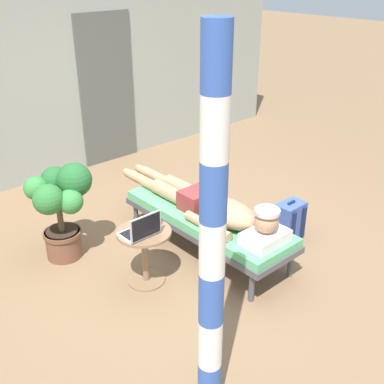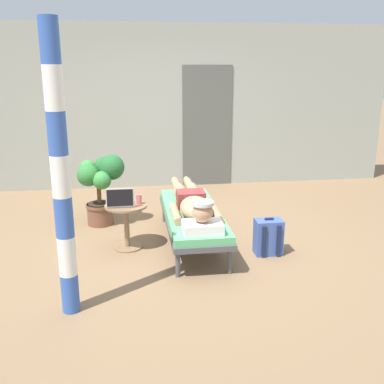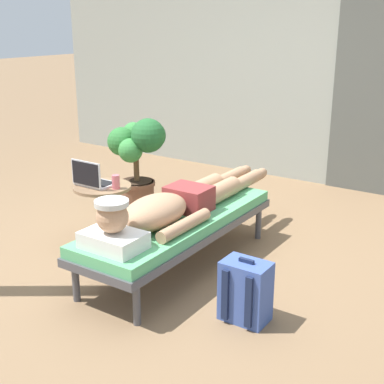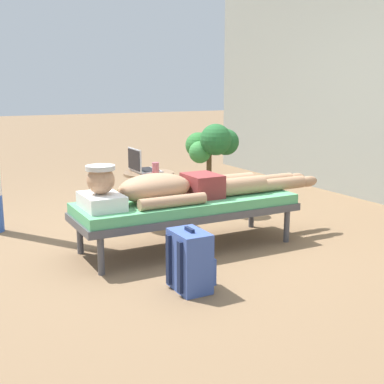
% 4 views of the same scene
% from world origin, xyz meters
% --- Properties ---
extents(ground_plane, '(40.00, 40.00, 0.00)m').
position_xyz_m(ground_plane, '(0.00, 0.00, 0.00)').
color(ground_plane, '#846647').
extents(house_wall_back, '(7.60, 0.20, 2.70)m').
position_xyz_m(house_wall_back, '(0.21, 2.70, 1.35)').
color(house_wall_back, '#999E93').
rests_on(house_wall_back, ground).
extents(house_door_panel, '(0.84, 0.03, 2.04)m').
position_xyz_m(house_door_panel, '(0.83, 2.59, 1.02)').
color(house_door_panel, '#545651').
rests_on(house_door_panel, ground).
extents(lounge_chair, '(0.63, 1.86, 0.42)m').
position_xyz_m(lounge_chair, '(0.21, -0.08, 0.35)').
color(lounge_chair, '#4C4C51').
rests_on(lounge_chair, ground).
extents(person_reclining, '(0.53, 2.17, 0.33)m').
position_xyz_m(person_reclining, '(0.21, -0.14, 0.52)').
color(person_reclining, white).
rests_on(person_reclining, lounge_chair).
extents(side_table, '(0.48, 0.48, 0.52)m').
position_xyz_m(side_table, '(-0.56, -0.09, 0.36)').
color(side_table, '#8C6B4C').
rests_on(side_table, ground).
extents(laptop, '(0.31, 0.24, 0.23)m').
position_xyz_m(laptop, '(-0.62, -0.14, 0.58)').
color(laptop, silver).
rests_on(laptop, side_table).
extents(drink_glass, '(0.06, 0.06, 0.11)m').
position_xyz_m(drink_glass, '(-0.41, -0.09, 0.58)').
color(drink_glass, '#D86672').
rests_on(drink_glass, side_table).
extents(backpack, '(0.30, 0.26, 0.42)m').
position_xyz_m(backpack, '(1.01, -0.48, 0.20)').
color(backpack, '#3F59A5').
rests_on(backpack, ground).
extents(potted_plant, '(0.61, 0.57, 0.94)m').
position_xyz_m(potted_plant, '(-0.88, 0.78, 0.57)').
color(potted_plant, brown).
rests_on(potted_plant, ground).
extents(porch_post, '(0.15, 0.15, 2.41)m').
position_xyz_m(porch_post, '(-1.05, -1.43, 1.20)').
color(porch_post, '#3359B2').
rests_on(porch_post, ground).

